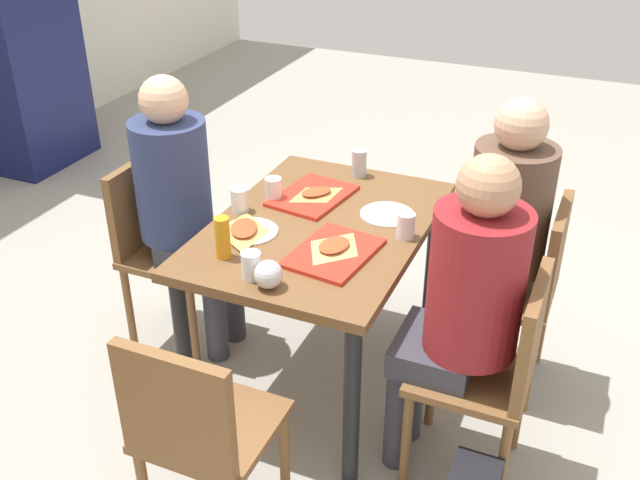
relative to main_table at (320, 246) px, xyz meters
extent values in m
cube|color=#9E998E|center=(0.00, 0.00, -0.66)|extent=(10.00, 10.00, 0.02)
cube|color=brown|center=(0.00, 0.00, 0.08)|extent=(1.15, 0.81, 0.04)
cylinder|color=black|center=(-0.51, -0.34, -0.29)|extent=(0.06, 0.06, 0.71)
cylinder|color=black|center=(0.51, -0.34, -0.29)|extent=(0.06, 0.06, 0.71)
cylinder|color=black|center=(-0.51, 0.34, -0.29)|extent=(0.06, 0.06, 0.71)
cylinder|color=black|center=(0.51, 0.34, -0.29)|extent=(0.06, 0.06, 0.71)
cube|color=brown|center=(-0.29, -0.70, -0.21)|extent=(0.40, 0.40, 0.03)
cube|color=brown|center=(-0.29, -0.88, 0.01)|extent=(0.38, 0.04, 0.40)
cylinder|color=brown|center=(-0.46, -0.53, -0.44)|extent=(0.04, 0.04, 0.43)
cylinder|color=brown|center=(-0.12, -0.53, -0.44)|extent=(0.04, 0.04, 0.43)
cylinder|color=brown|center=(-0.46, -0.87, -0.44)|extent=(0.04, 0.04, 0.43)
cylinder|color=brown|center=(-0.12, -0.87, -0.44)|extent=(0.04, 0.04, 0.43)
cube|color=brown|center=(0.29, -0.70, -0.21)|extent=(0.40, 0.40, 0.03)
cube|color=brown|center=(0.29, -0.88, 0.01)|extent=(0.38, 0.04, 0.40)
cylinder|color=brown|center=(0.12, -0.53, -0.44)|extent=(0.04, 0.04, 0.43)
cylinder|color=brown|center=(0.46, -0.53, -0.44)|extent=(0.04, 0.04, 0.43)
cylinder|color=brown|center=(0.12, -0.87, -0.44)|extent=(0.04, 0.04, 0.43)
cylinder|color=brown|center=(0.46, -0.87, -0.44)|extent=(0.04, 0.04, 0.43)
cube|color=brown|center=(0.00, 0.70, -0.21)|extent=(0.40, 0.40, 0.03)
cube|color=brown|center=(0.00, 0.88, 0.01)|extent=(0.38, 0.04, 0.40)
cylinder|color=brown|center=(0.17, 0.53, -0.44)|extent=(0.04, 0.04, 0.43)
cylinder|color=brown|center=(-0.17, 0.53, -0.44)|extent=(0.04, 0.04, 0.43)
cylinder|color=brown|center=(0.17, 0.87, -0.44)|extent=(0.04, 0.04, 0.43)
cylinder|color=brown|center=(-0.17, 0.87, -0.44)|extent=(0.04, 0.04, 0.43)
cube|color=brown|center=(-0.87, 0.00, -0.21)|extent=(0.40, 0.40, 0.03)
cube|color=brown|center=(-1.05, 0.00, 0.01)|extent=(0.04, 0.38, 0.40)
cylinder|color=brown|center=(-0.70, 0.17, -0.44)|extent=(0.04, 0.04, 0.43)
cylinder|color=brown|center=(-0.70, -0.17, -0.44)|extent=(0.04, 0.04, 0.43)
cylinder|color=#383842|center=(-0.37, -0.47, -0.42)|extent=(0.10, 0.10, 0.46)
cylinder|color=#383842|center=(-0.21, -0.47, -0.42)|extent=(0.10, 0.10, 0.46)
cube|color=#383842|center=(-0.29, -0.57, -0.14)|extent=(0.32, 0.28, 0.10)
cylinder|color=maroon|center=(-0.29, -0.68, 0.17)|extent=(0.32, 0.32, 0.52)
sphere|color=tan|center=(-0.29, -0.68, 0.52)|extent=(0.20, 0.20, 0.20)
cylinder|color=#383842|center=(0.21, -0.47, -0.42)|extent=(0.10, 0.10, 0.46)
cylinder|color=#383842|center=(0.37, -0.47, -0.42)|extent=(0.10, 0.10, 0.46)
cube|color=#383842|center=(0.29, -0.57, -0.14)|extent=(0.32, 0.28, 0.10)
cylinder|color=brown|center=(0.29, -0.68, 0.17)|extent=(0.32, 0.32, 0.52)
sphere|color=#DBAD89|center=(0.29, -0.68, 0.52)|extent=(0.20, 0.20, 0.20)
cylinder|color=#383842|center=(0.08, 0.47, -0.42)|extent=(0.10, 0.10, 0.46)
cylinder|color=#383842|center=(-0.08, 0.47, -0.42)|extent=(0.10, 0.10, 0.46)
cube|color=#383842|center=(0.00, 0.57, -0.14)|extent=(0.32, 0.28, 0.10)
cylinder|color=navy|center=(0.00, 0.68, 0.17)|extent=(0.32, 0.32, 0.52)
sphere|color=#DBAD89|center=(0.00, 0.68, 0.52)|extent=(0.20, 0.20, 0.20)
cube|color=red|center=(-0.20, -0.14, 0.11)|extent=(0.39, 0.30, 0.02)
cube|color=red|center=(0.20, 0.12, 0.11)|extent=(0.39, 0.31, 0.02)
cylinder|color=white|center=(-0.17, 0.22, 0.11)|extent=(0.22, 0.22, 0.01)
cylinder|color=white|center=(0.17, -0.22, 0.11)|extent=(0.22, 0.22, 0.01)
pyramid|color=#DBAD60|center=(-0.19, -0.14, 0.12)|extent=(0.22, 0.18, 0.01)
ellipsoid|color=#B74723|center=(-0.19, -0.14, 0.13)|extent=(0.16, 0.12, 0.01)
pyramid|color=tan|center=(0.20, 0.10, 0.12)|extent=(0.23, 0.21, 0.01)
ellipsoid|color=#B74723|center=(0.20, 0.10, 0.13)|extent=(0.16, 0.15, 0.01)
pyramid|color=tan|center=(-0.19, 0.24, 0.12)|extent=(0.27, 0.23, 0.01)
ellipsoid|color=#B74723|center=(-0.19, 0.24, 0.13)|extent=(0.19, 0.16, 0.01)
cylinder|color=white|center=(-0.03, 0.34, 0.15)|extent=(0.07, 0.07, 0.10)
cylinder|color=white|center=(0.03, -0.34, 0.15)|extent=(0.07, 0.07, 0.10)
cylinder|color=white|center=(-0.46, 0.06, 0.15)|extent=(0.07, 0.07, 0.10)
cylinder|color=white|center=(0.11, 0.26, 0.15)|extent=(0.07, 0.07, 0.10)
cylinder|color=#B7BCC6|center=(0.49, 0.02, 0.16)|extent=(0.07, 0.07, 0.12)
cylinder|color=orange|center=(-0.37, 0.22, 0.18)|extent=(0.06, 0.06, 0.16)
sphere|color=silver|center=(-0.49, -0.02, 0.15)|extent=(0.10, 0.10, 0.10)
cube|color=#14194C|center=(1.38, 2.85, 0.30)|extent=(0.70, 0.60, 1.90)
camera|label=1|loc=(-2.35, -1.01, 1.47)|focal=41.16mm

